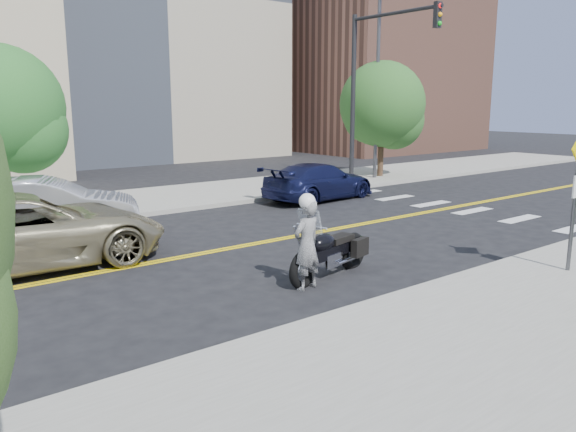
# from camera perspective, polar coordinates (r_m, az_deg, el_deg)

# --- Properties ---
(ground_plane) EXTENTS (120.00, 120.00, 0.00)m
(ground_plane) POSITION_cam_1_polar(r_m,az_deg,el_deg) (14.04, -5.75, -3.26)
(ground_plane) COLOR black
(ground_plane) RESTS_ON ground
(sidewalk_near) EXTENTS (60.00, 5.00, 0.15)m
(sidewalk_near) POSITION_cam_1_polar(r_m,az_deg,el_deg) (8.95, 21.57, -12.16)
(sidewalk_near) COLOR #9E9B91
(sidewalk_near) RESTS_ON ground_plane
(sidewalk_far) EXTENTS (60.00, 5.00, 0.15)m
(sidewalk_far) POSITION_cam_1_polar(r_m,az_deg,el_deg) (20.63, -17.00, 1.21)
(sidewalk_far) COLOR #9E9B91
(sidewalk_far) RESTS_ON ground_plane
(building_mid) EXTENTS (18.00, 14.00, 20.00)m
(building_mid) POSITION_cam_1_polar(r_m,az_deg,el_deg) (41.00, -16.79, 19.97)
(building_mid) COLOR #A39984
(building_mid) RESTS_ON ground_plane
(building_right) EXTENTS (14.00, 12.00, 12.00)m
(building_right) POSITION_cam_1_polar(r_m,az_deg,el_deg) (45.86, 8.72, 14.30)
(building_right) COLOR #8C5947
(building_right) RESTS_ON ground_plane
(lamp_post) EXTENTS (0.16, 0.16, 8.00)m
(lamp_post) POSITION_cam_1_polar(r_m,az_deg,el_deg) (26.35, 9.03, 12.56)
(lamp_post) COLOR #4C4C51
(lamp_post) RESTS_ON sidewalk_far
(traffic_light) EXTENTS (0.28, 4.50, 7.00)m
(traffic_light) POSITION_cam_1_polar(r_m,az_deg,el_deg) (23.94, 8.27, 13.97)
(traffic_light) COLOR black
(traffic_light) RESTS_ON sidewalk_far
(motorcyclist) EXTENTS (0.70, 0.52, 1.88)m
(motorcyclist) POSITION_cam_1_polar(r_m,az_deg,el_deg) (10.72, 1.93, -2.65)
(motorcyclist) COLOR #9E9EA2
(motorcyclist) RESTS_ON ground
(motorcycle) EXTENTS (2.61, 1.31, 1.52)m
(motorcycle) POSITION_cam_1_polar(r_m,az_deg,el_deg) (11.58, 4.32, -2.50)
(motorcycle) COLOR black
(motorcycle) RESTS_ON ground
(suv) EXTENTS (6.02, 2.87, 1.66)m
(suv) POSITION_cam_1_polar(r_m,az_deg,el_deg) (13.37, -25.12, -1.38)
(suv) COLOR tan
(suv) RESTS_ON ground
(parked_car_silver) EXTENTS (5.07, 3.28, 1.58)m
(parked_car_silver) POSITION_cam_1_polar(r_m,az_deg,el_deg) (16.45, -23.26, 0.83)
(parked_car_silver) COLOR #B7B9C0
(parked_car_silver) RESTS_ON ground
(parked_car_blue) EXTENTS (4.92, 2.41, 1.38)m
(parked_car_blue) POSITION_cam_1_polar(r_m,az_deg,el_deg) (20.92, 3.19, 3.53)
(parked_car_blue) COLOR #161A43
(parked_car_blue) RESTS_ON ground
(tree_far_b) EXTENTS (3.97, 3.97, 5.49)m
(tree_far_b) POSITION_cam_1_polar(r_m,az_deg,el_deg) (26.98, 9.55, 11.13)
(tree_far_b) COLOR #382619
(tree_far_b) RESTS_ON ground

